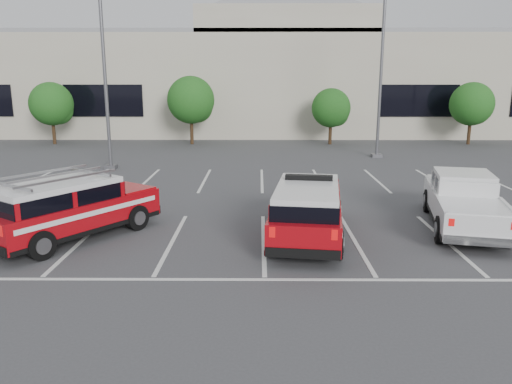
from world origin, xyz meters
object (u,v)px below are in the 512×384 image
white_pickup (464,207)px  tree_right (473,105)px  ladder_suv (69,212)px  convention_building (263,77)px  tree_mid_right (332,109)px  fire_chief_suv (307,214)px  light_pole_mid (381,69)px  tree_mid_left (192,102)px  tree_left (53,105)px  light_pole_left (104,68)px

white_pickup → tree_right: bearing=80.0°
white_pickup → ladder_suv: size_ratio=1.10×
convention_building → tree_right: bearing=-33.4°
tree_mid_right → fire_chief_suv: size_ratio=0.72×
tree_mid_right → fire_chief_suv: (-3.79, -21.75, -1.74)m
convention_building → white_pickup: 31.26m
convention_building → fire_chief_suv: bearing=-88.0°
light_pole_mid → ladder_suv: size_ratio=1.91×
fire_chief_suv → ladder_suv: (-7.10, -0.03, 0.05)m
tree_mid_left → tree_left: bearing=-180.0°
tree_right → light_pole_mid: size_ratio=0.43×
tree_left → fire_chief_suv: bearing=-53.3°
fire_chief_suv → light_pole_left: bearing=136.4°
convention_building → light_pole_left: 21.49m
convention_building → light_pole_left: convention_building is taller
convention_building → ladder_suv: size_ratio=11.17×
fire_chief_suv → ladder_suv: size_ratio=1.03×
light_pole_left → ladder_suv: (2.21, -11.74, -4.37)m
tree_mid_left → tree_right: size_ratio=1.10×
tree_mid_left → ladder_suv: size_ratio=0.90×
white_pickup → light_pole_left: bearing=156.8°
tree_mid_left → light_pole_left: light_pole_left is taller
tree_mid_left → light_pole_left: bearing=-107.1°
convention_building → tree_mid_right: bearing=-63.4°
tree_right → fire_chief_suv: 25.83m
tree_left → tree_mid_left: bearing=0.0°
convention_building → tree_mid_left: bearing=-117.4°
tree_mid_left → fire_chief_suv: 22.74m
light_pole_mid → white_pickup: 15.19m
fire_chief_suv → ladder_suv: ladder_suv is taller
tree_mid_right → tree_right: size_ratio=0.90×
tree_left → white_pickup: (21.34, -20.54, -2.09)m
light_pole_left → white_pickup: 18.40m
tree_mid_left → convention_building: bearing=62.6°
light_pole_left → white_pickup: (14.44, -10.49, -4.50)m
fire_chief_suv → tree_mid_right: bearing=88.1°
ladder_suv → convention_building: bearing=114.6°
tree_right → white_pickup: size_ratio=0.75×
ladder_suv → tree_left: bearing=148.0°
white_pickup → ladder_suv: bearing=-161.4°
light_pole_left → light_pole_mid: 15.52m
tree_mid_right → tree_mid_left: bearing=180.0°
tree_right → light_pole_left: bearing=-156.5°
light_pole_mid → tree_left: bearing=164.6°
tree_right → light_pole_left: light_pole_left is taller
tree_mid_left → fire_chief_suv: bearing=-74.1°
tree_right → tree_mid_right: bearing=-180.0°
white_pickup → ladder_suv: ladder_suv is taller
light_pole_mid → white_pickup: bearing=-92.2°
convention_building → tree_mid_right: 11.20m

